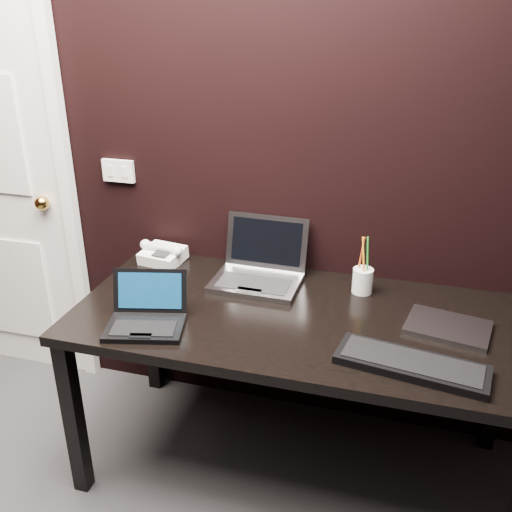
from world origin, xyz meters
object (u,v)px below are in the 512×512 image
(pen_cup, at_px, (363,280))
(desk_phone, at_px, (163,254))
(ext_keyboard, at_px, (412,364))
(netbook, at_px, (147,316))
(desk, at_px, (298,332))
(mobile_phone, at_px, (132,281))
(silver_laptop, at_px, (259,271))
(closed_laptop, at_px, (448,327))

(pen_cup, bearing_deg, desk_phone, 177.08)
(ext_keyboard, relative_size, pen_cup, 2.08)
(ext_keyboard, height_order, desk_phone, desk_phone)
(netbook, relative_size, ext_keyboard, 0.65)
(desk, xyz_separation_m, mobile_phone, (-0.70, 0.02, 0.11))
(ext_keyboard, xyz_separation_m, pen_cup, (-0.21, 0.48, 0.04))
(silver_laptop, bearing_deg, netbook, -123.37)
(desk, xyz_separation_m, netbook, (-0.52, -0.22, 0.11))
(closed_laptop, height_order, desk_phone, desk_phone)
(desk, relative_size, closed_laptop, 5.31)
(mobile_phone, distance_m, pen_cup, 0.94)
(desk, height_order, mobile_phone, mobile_phone)
(mobile_phone, bearing_deg, ext_keyboard, -12.95)
(desk_phone, distance_m, mobile_phone, 0.27)
(mobile_phone, relative_size, pen_cup, 0.35)
(desk_phone, height_order, mobile_phone, desk_phone)
(desk, height_order, desk_phone, desk_phone)
(silver_laptop, bearing_deg, desk, -46.10)
(silver_laptop, distance_m, ext_keyboard, 0.79)
(desk, bearing_deg, pen_cup, 50.11)
(desk, distance_m, silver_laptop, 0.34)
(netbook, relative_size, closed_laptop, 1.01)
(netbook, distance_m, desk_phone, 0.54)
(closed_laptop, xyz_separation_m, mobile_phone, (-1.24, -0.02, 0.02))
(ext_keyboard, bearing_deg, netbook, 179.32)
(netbook, bearing_deg, silver_laptop, 56.63)
(mobile_phone, bearing_deg, pen_cup, 13.83)
(closed_laptop, bearing_deg, mobile_phone, -179.18)
(desk, height_order, silver_laptop, silver_laptop)
(netbook, distance_m, pen_cup, 0.86)
(desk, height_order, closed_laptop, closed_laptop)
(silver_laptop, bearing_deg, pen_cup, 2.63)
(closed_laptop, xyz_separation_m, desk_phone, (-1.22, 0.25, 0.03))
(desk_phone, bearing_deg, desk, -23.13)
(netbook, height_order, pen_cup, pen_cup)
(ext_keyboard, relative_size, mobile_phone, 5.89)
(desk, relative_size, silver_laptop, 4.70)
(closed_laptop, distance_m, pen_cup, 0.39)
(desk, xyz_separation_m, desk_phone, (-0.69, 0.29, 0.12))
(desk, relative_size, desk_phone, 7.74)
(ext_keyboard, bearing_deg, desk_phone, 154.48)
(desk, bearing_deg, silver_laptop, 133.90)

